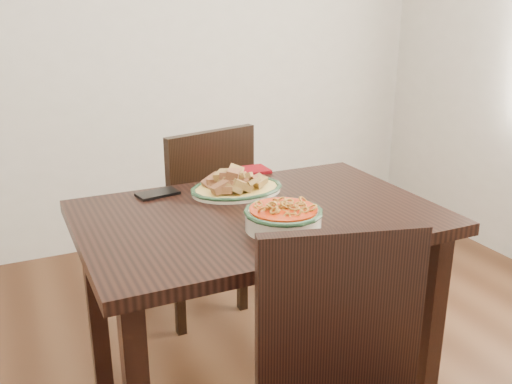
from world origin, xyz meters
name	(u,v)px	position (x,y,z in m)	size (l,w,h in m)	color
wall_back	(143,18)	(0.00, 1.75, 1.30)	(3.50, 0.10, 2.60)	beige
dining_table	(259,241)	(-0.08, 0.11, 0.64)	(1.14, 0.76, 0.75)	black
chair_far	(199,213)	(-0.04, 0.80, 0.50)	(0.51, 0.51, 0.89)	black
fish_plate	(237,180)	(-0.06, 0.32, 0.79)	(0.33, 0.25, 0.11)	beige
noodle_bowl	(283,215)	(-0.07, -0.05, 0.79)	(0.24, 0.24, 0.08)	beige
smartphone	(158,194)	(-0.33, 0.41, 0.76)	(0.14, 0.08, 0.01)	black
napkin	(252,170)	(0.09, 0.53, 0.76)	(0.13, 0.11, 0.01)	maroon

